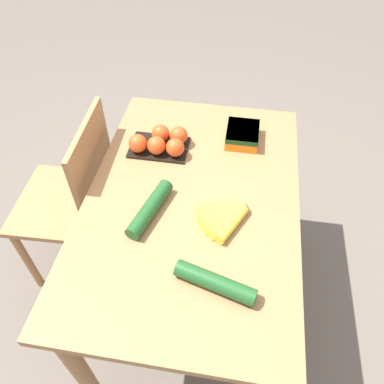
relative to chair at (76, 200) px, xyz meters
name	(u,v)px	position (x,y,z in m)	size (l,w,h in m)	color
ground_plane	(192,296)	(-0.13, -0.55, -0.48)	(12.00, 12.00, 0.00)	#665B51
dining_table	(192,219)	(-0.13, -0.55, 0.15)	(1.14, 0.75, 0.75)	#9E7044
chair	(76,200)	(0.00, 0.00, 0.00)	(0.44, 0.42, 0.90)	#A87547
banana_bunch	(225,216)	(-0.21, -0.67, 0.29)	(0.17, 0.18, 0.04)	brown
tomato_pack	(161,142)	(0.10, -0.39, 0.31)	(0.16, 0.23, 0.08)	black
carrot_bag	(242,134)	(0.21, -0.70, 0.30)	(0.15, 0.13, 0.06)	orange
cucumber_near	(150,209)	(-0.23, -0.42, 0.29)	(0.25, 0.11, 0.05)	#1E5123
cucumber_far	(215,282)	(-0.46, -0.67, 0.29)	(0.11, 0.25, 0.05)	#1E5123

